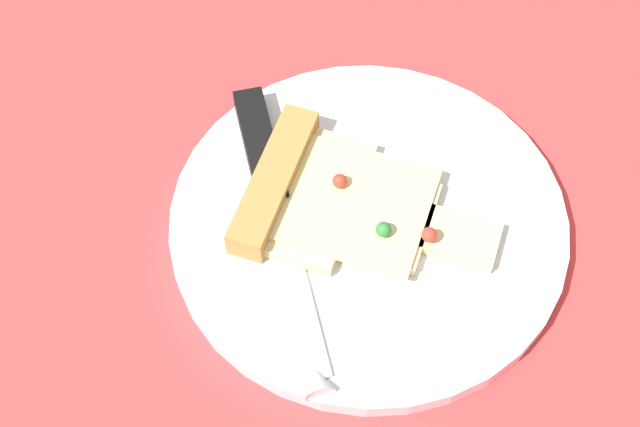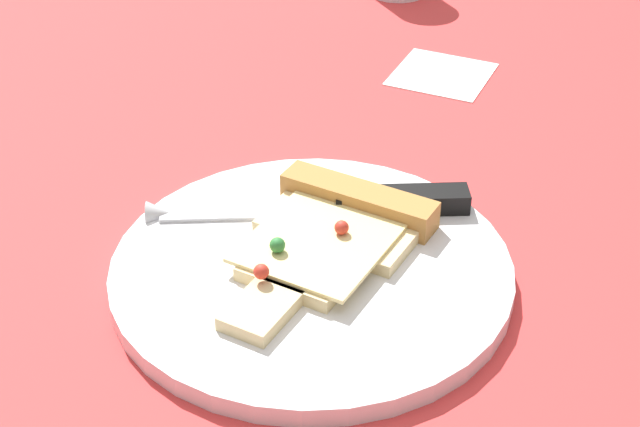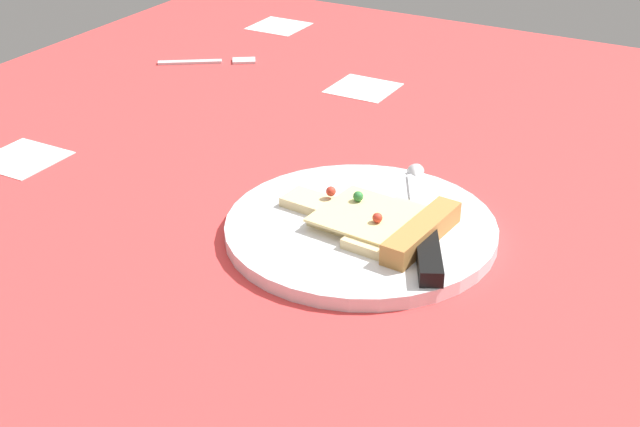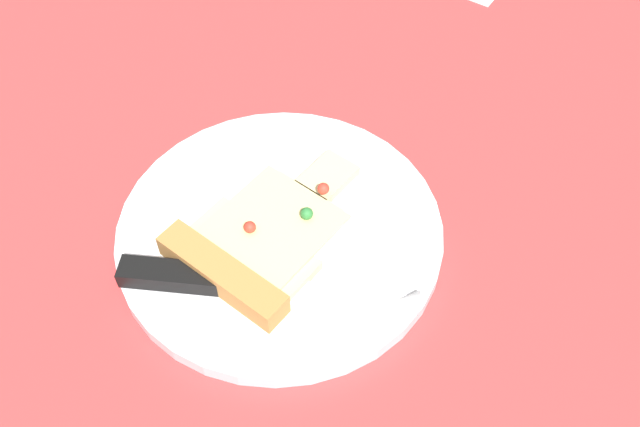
% 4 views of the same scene
% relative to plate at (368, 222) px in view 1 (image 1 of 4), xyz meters
% --- Properties ---
extents(ground_plane, '(1.59, 1.59, 0.03)m').
position_rel_plate_xyz_m(ground_plane, '(-0.02, -0.06, -0.02)').
color(ground_plane, '#D13838').
rests_on(ground_plane, ground).
extents(plate, '(0.28, 0.28, 0.01)m').
position_rel_plate_xyz_m(plate, '(0.00, 0.00, 0.00)').
color(plate, silver).
rests_on(plate, ground_plane).
extents(pizza_slice, '(0.12, 0.18, 0.02)m').
position_rel_plate_xyz_m(pizza_slice, '(-0.00, -0.03, 0.02)').
color(pizza_slice, beige).
rests_on(pizza_slice, plate).
extents(knife, '(0.22, 0.13, 0.02)m').
position_rel_plate_xyz_m(knife, '(0.01, -0.07, 0.01)').
color(knife, silver).
rests_on(knife, plate).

